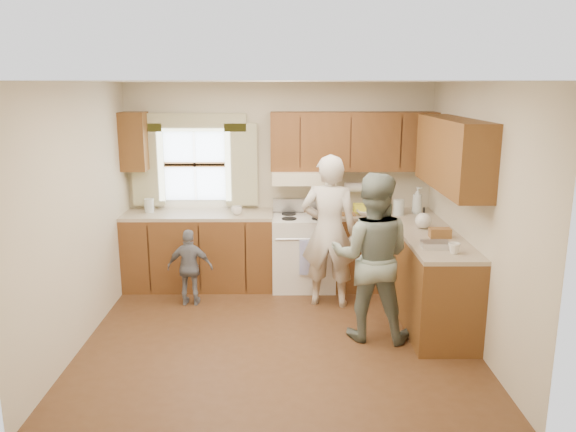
{
  "coord_description": "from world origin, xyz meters",
  "views": [
    {
      "loc": [
        0.06,
        -5.23,
        2.48
      ],
      "look_at": [
        0.1,
        0.4,
        1.15
      ],
      "focal_mm": 35.0,
      "sensor_mm": 36.0,
      "label": 1
    }
  ],
  "objects_px": {
    "child": "(190,267)",
    "stove": "(304,250)",
    "woman_left": "(329,231)",
    "woman_right": "(372,257)"
  },
  "relations": [
    {
      "from": "woman_right",
      "to": "woman_left",
      "type": "bearing_deg",
      "value": -56.37
    },
    {
      "from": "stove",
      "to": "woman_right",
      "type": "bearing_deg",
      "value": -66.95
    },
    {
      "from": "woman_left",
      "to": "stove",
      "type": "bearing_deg",
      "value": -55.26
    },
    {
      "from": "child",
      "to": "stove",
      "type": "bearing_deg",
      "value": -153.36
    },
    {
      "from": "woman_left",
      "to": "child",
      "type": "bearing_deg",
      "value": 10.54
    },
    {
      "from": "woman_left",
      "to": "woman_right",
      "type": "height_order",
      "value": "woman_left"
    },
    {
      "from": "woman_left",
      "to": "child",
      "type": "relative_size",
      "value": 1.96
    },
    {
      "from": "woman_left",
      "to": "child",
      "type": "height_order",
      "value": "woman_left"
    },
    {
      "from": "woman_left",
      "to": "woman_right",
      "type": "xyz_separation_m",
      "value": [
        0.35,
        -0.85,
        -0.03
      ]
    },
    {
      "from": "woman_left",
      "to": "woman_right",
      "type": "relative_size",
      "value": 1.04
    }
  ]
}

